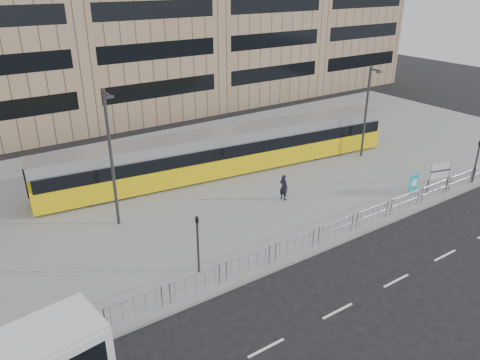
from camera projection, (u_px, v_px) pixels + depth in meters
ground at (310, 256)px, 24.90m from camera, size 120.00×120.00×0.00m
plaza at (199, 180)px, 33.94m from camera, size 64.00×24.00×0.15m
kerb at (310, 255)px, 24.91m from camera, size 64.00×0.25×0.17m
pedestrian_barrier at (332, 226)px, 25.91m from camera, size 32.07×0.07×1.10m
road_markings at (383, 288)px, 22.39m from camera, size 62.00×0.12×0.01m
tram at (226, 151)px, 34.52m from camera, size 27.43×5.77×3.22m
station_sign at (440, 172)px, 31.41m from camera, size 1.75×0.53×2.06m
ad_panel at (414, 183)px, 31.18m from camera, size 0.77×0.10×1.45m
pedestrian at (284, 187)px, 30.51m from camera, size 0.55×0.71×1.74m
traffic_light_west at (198, 237)px, 22.56m from camera, size 0.21×0.24×3.10m
traffic_light_east at (477, 156)px, 32.58m from camera, size 0.18×0.22×3.10m
lamp_post_west at (111, 154)px, 26.01m from camera, size 0.45×1.04×8.12m
lamp_post_east at (367, 108)px, 36.55m from camera, size 0.45×1.04×7.23m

